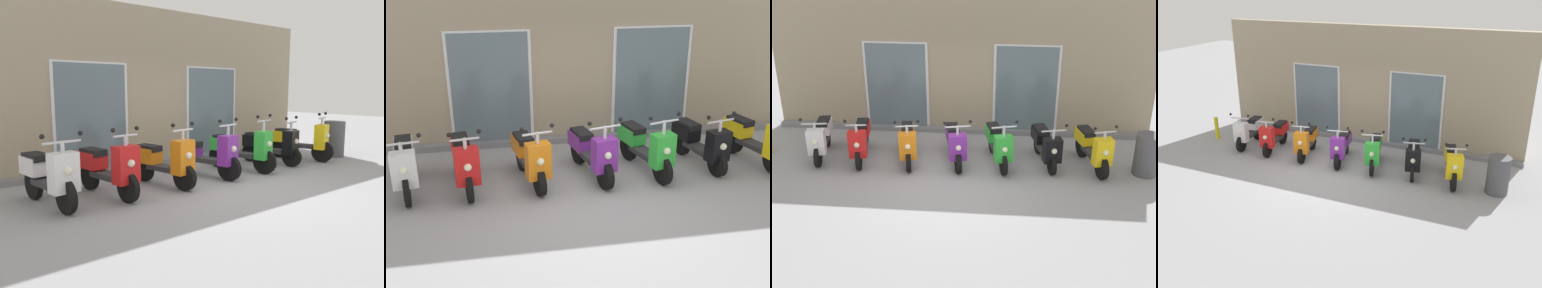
{
  "view_description": "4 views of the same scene",
  "coord_description": "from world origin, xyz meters",
  "views": [
    {
      "loc": [
        -4.63,
        -4.71,
        1.72
      ],
      "look_at": [
        -0.44,
        0.74,
        0.72
      ],
      "focal_mm": 34.63,
      "sensor_mm": 36.0,
      "label": 1
    },
    {
      "loc": [
        -1.53,
        -6.54,
        3.7
      ],
      "look_at": [
        -0.26,
        0.54,
        0.74
      ],
      "focal_mm": 44.61,
      "sensor_mm": 36.0,
      "label": 2
    },
    {
      "loc": [
        1.2,
        -9.44,
        5.34
      ],
      "look_at": [
        0.28,
        0.43,
        0.65
      ],
      "focal_mm": 47.63,
      "sensor_mm": 36.0,
      "label": 3
    },
    {
      "loc": [
        4.59,
        -8.89,
        4.73
      ],
      "look_at": [
        0.51,
        0.36,
        0.77
      ],
      "focal_mm": 39.09,
      "sensor_mm": 36.0,
      "label": 4
    }
  ],
  "objects": [
    {
      "name": "ground_plane",
      "position": [
        0.0,
        0.0,
        0.0
      ],
      "size": [
        40.0,
        40.0,
        0.0
      ],
      "primitive_type": "plane",
      "color": "#939399"
    },
    {
      "name": "storefront_facade",
      "position": [
        0.0,
        2.73,
        1.71
      ],
      "size": [
        9.49,
        0.5,
        3.55
      ],
      "color": "gray",
      "rests_on": "ground_plane"
    },
    {
      "name": "scooter_white",
      "position": [
        -3.05,
        0.83,
        0.49
      ],
      "size": [
        0.64,
        1.55,
        1.15
      ],
      "color": "black",
      "rests_on": "ground_plane"
    },
    {
      "name": "scooter_red",
      "position": [
        -2.11,
        0.8,
        0.48
      ],
      "size": [
        0.59,
        1.57,
        1.18
      ],
      "color": "black",
      "rests_on": "ground_plane"
    },
    {
      "name": "scooter_orange",
      "position": [
        -1.03,
        0.79,
        0.47
      ],
      "size": [
        0.65,
        1.49,
        1.18
      ],
      "color": "black",
      "rests_on": "ground_plane"
    },
    {
      "name": "scooter_purple",
      "position": [
        0.04,
        0.86,
        0.45
      ],
      "size": [
        0.72,
        1.58,
        1.2
      ],
      "color": "black",
      "rests_on": "ground_plane"
    },
    {
      "name": "scooter_green",
      "position": [
        1.01,
        0.85,
        0.49
      ],
      "size": [
        0.76,
        1.59,
        1.24
      ],
      "color": "black",
      "rests_on": "ground_plane"
    },
    {
      "name": "scooter_black",
      "position": [
        2.06,
        0.94,
        0.46
      ],
      "size": [
        0.72,
        1.47,
        1.14
      ],
      "color": "black",
      "rests_on": "ground_plane"
    },
    {
      "name": "scooter_yellow",
      "position": [
        3.09,
        0.84,
        0.48
      ],
      "size": [
        0.73,
        1.56,
        1.2
      ],
      "color": "black",
      "rests_on": "ground_plane"
    }
  ]
}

